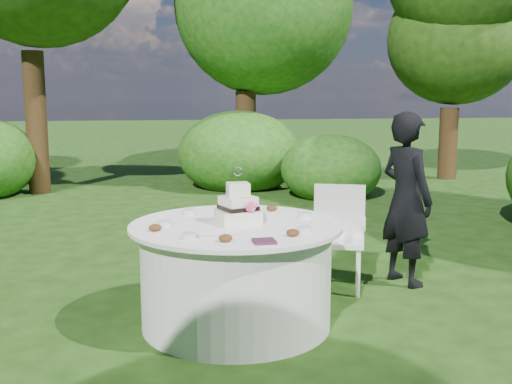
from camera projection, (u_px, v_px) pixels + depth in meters
ground at (236, 324)px, 4.50m from camera, size 80.00×80.00×0.00m
napkins at (264, 241)px, 3.81m from camera, size 0.14×0.14×0.02m
feather_plume at (215, 234)px, 4.02m from camera, size 0.48×0.07×0.01m
guest at (406, 199)px, 5.38m from camera, size 0.54×0.66×1.56m
table at (236, 274)px, 4.44m from camera, size 1.56×1.56×0.77m
cake at (238, 208)px, 4.39m from camera, size 0.32×0.32×0.42m
chair at (338, 230)px, 5.32m from camera, size 0.59×0.59×0.91m
votives at (231, 222)px, 4.32m from camera, size 1.17×0.93×0.04m
petal_cups at (237, 225)px, 4.20m from camera, size 1.04×1.06×0.05m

